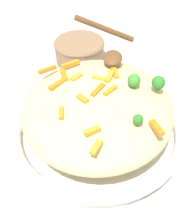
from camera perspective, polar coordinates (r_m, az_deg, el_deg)
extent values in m
plane|color=beige|center=(0.65, 0.00, -5.21)|extent=(2.40, 2.40, 0.00)
cylinder|color=white|center=(0.65, 0.00, -4.44)|extent=(0.33, 0.33, 0.03)
torus|color=white|center=(0.63, 0.00, -2.97)|extent=(0.36, 0.36, 0.02)
torus|color=black|center=(0.63, 0.00, -2.70)|extent=(0.35, 0.35, 0.00)
ellipsoid|color=#DBC689|center=(0.59, 0.00, 0.63)|extent=(0.32, 0.29, 0.09)
cube|color=orange|center=(0.63, -9.49, 7.86)|extent=(0.03, 0.03, 0.01)
cube|color=orange|center=(0.61, -6.37, 6.88)|extent=(0.04, 0.02, 0.01)
cube|color=orange|center=(0.59, 0.19, 6.27)|extent=(0.02, 0.03, 0.01)
cube|color=orange|center=(0.47, -0.34, -6.61)|extent=(0.03, 0.02, 0.01)
cube|color=orange|center=(0.61, 3.22, 7.28)|extent=(0.04, 0.02, 0.01)
cube|color=orange|center=(0.49, -0.94, -3.52)|extent=(0.02, 0.03, 0.01)
cube|color=orange|center=(0.59, 2.17, 6.60)|extent=(0.04, 0.02, 0.01)
cube|color=orange|center=(0.56, -0.16, 4.02)|extent=(0.04, 0.02, 0.01)
cube|color=orange|center=(0.59, -7.67, 5.15)|extent=(0.04, 0.03, 0.01)
cube|color=orange|center=(0.51, 10.98, -2.88)|extent=(0.03, 0.03, 0.01)
cube|color=orange|center=(0.64, -5.20, 8.95)|extent=(0.03, 0.04, 0.01)
cube|color=orange|center=(0.60, -4.07, 6.60)|extent=(0.03, 0.02, 0.01)
cube|color=orange|center=(0.53, -6.92, -0.17)|extent=(0.03, 0.01, 0.01)
cube|color=orange|center=(0.56, 2.28, 3.81)|extent=(0.03, 0.03, 0.01)
cube|color=orange|center=(0.54, -2.90, 2.53)|extent=(0.02, 0.02, 0.01)
cylinder|color=#296820|center=(0.51, 7.44, -2.08)|extent=(0.01, 0.01, 0.00)
sphere|color=#2D7A28|center=(0.50, 7.52, -1.39)|extent=(0.02, 0.02, 0.02)
cylinder|color=#296820|center=(0.59, 11.11, 4.49)|extent=(0.01, 0.01, 0.01)
sphere|color=#2D7A28|center=(0.58, 11.27, 5.44)|extent=(0.03, 0.03, 0.03)
cylinder|color=#377928|center=(0.58, 6.65, 4.85)|extent=(0.01, 0.01, 0.01)
sphere|color=#3D8E33|center=(0.57, 6.76, 5.92)|extent=(0.02, 0.02, 0.02)
ellipsoid|color=brown|center=(0.64, 2.77, 10.10)|extent=(0.06, 0.04, 0.02)
cylinder|color=brown|center=(0.68, 1.47, 15.30)|extent=(0.05, 0.13, 0.08)
cylinder|color=#8C6B4C|center=(0.88, -3.48, 11.32)|extent=(0.14, 0.14, 0.06)
torus|color=#8C6B4C|center=(0.86, -3.55, 12.76)|extent=(0.14, 0.14, 0.01)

